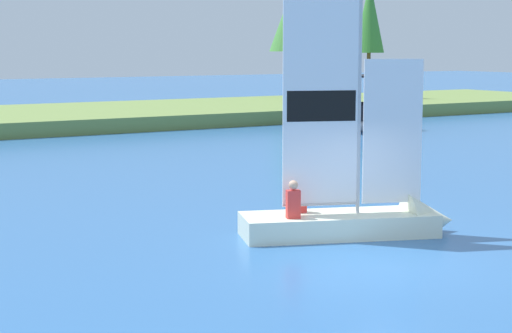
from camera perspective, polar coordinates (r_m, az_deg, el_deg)
The scene contains 5 objects.
ground_plane at distance 16.55m, azimuth 8.03°, elevation -6.26°, with size 200.00×200.00×0.00m, color #2D609E.
shoreline_tree_centre at distance 58.19m, azimuth 2.34°, elevation 9.58°, with size 2.91×2.91×7.04m.
shoreline_tree_midright at distance 57.80m, azimuth 7.53°, elevation 9.79°, with size 2.01×2.01×7.69m.
sailboat at distance 18.76m, azimuth 7.46°, elevation -2.94°, with size 4.86×2.84×6.75m.
pontoon_boat at distance 42.36m, azimuth 6.39°, elevation 3.27°, with size 6.17×2.69×2.69m.
Camera 1 is at (-10.20, -12.40, 4.02)m, focal length 60.34 mm.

